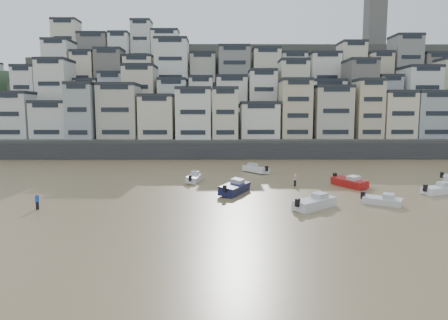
{
  "coord_description": "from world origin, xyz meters",
  "views": [
    {
      "loc": [
        2.47,
        -20.16,
        10.06
      ],
      "look_at": [
        2.85,
        30.0,
        4.0
      ],
      "focal_mm": 32.0,
      "sensor_mm": 36.0,
      "label": 1
    }
  ],
  "objects_px": {
    "boat_c": "(235,186)",
    "boat_f": "(194,177)",
    "person_pink": "(295,180)",
    "boat_d": "(439,188)",
    "boat_h": "(256,168)",
    "person_blue": "(37,201)",
    "boat_b": "(383,200)",
    "boat_a": "(315,201)",
    "boat_e": "(349,181)"
  },
  "relations": [
    {
      "from": "boat_b",
      "to": "boat_h",
      "type": "xyz_separation_m",
      "value": [
        -11.78,
        23.39,
        0.18
      ]
    },
    {
      "from": "boat_e",
      "to": "boat_c",
      "type": "xyz_separation_m",
      "value": [
        -15.63,
        -4.41,
        0.07
      ]
    },
    {
      "from": "boat_a",
      "to": "boat_d",
      "type": "height_order",
      "value": "boat_a"
    },
    {
      "from": "boat_d",
      "to": "person_pink",
      "type": "bearing_deg",
      "value": 138.53
    },
    {
      "from": "boat_a",
      "to": "person_blue",
      "type": "bearing_deg",
      "value": 140.21
    },
    {
      "from": "boat_c",
      "to": "boat_f",
      "type": "xyz_separation_m",
      "value": [
        -5.62,
        8.38,
        -0.18
      ]
    },
    {
      "from": "boat_f",
      "to": "person_blue",
      "type": "bearing_deg",
      "value": 145.61
    },
    {
      "from": "boat_d",
      "to": "person_blue",
      "type": "xyz_separation_m",
      "value": [
        -46.08,
        -7.69,
        0.15
      ]
    },
    {
      "from": "person_blue",
      "to": "boat_d",
      "type": "bearing_deg",
      "value": 9.47
    },
    {
      "from": "boat_d",
      "to": "person_blue",
      "type": "distance_m",
      "value": 46.72
    },
    {
      "from": "boat_c",
      "to": "boat_f",
      "type": "distance_m",
      "value": 10.09
    },
    {
      "from": "boat_d",
      "to": "person_pink",
      "type": "relative_size",
      "value": 3.02
    },
    {
      "from": "boat_h",
      "to": "boat_d",
      "type": "bearing_deg",
      "value": -164.43
    },
    {
      "from": "boat_b",
      "to": "boat_h",
      "type": "relative_size",
      "value": 0.77
    },
    {
      "from": "boat_a",
      "to": "person_pink",
      "type": "distance_m",
      "value": 12.65
    },
    {
      "from": "boat_f",
      "to": "person_pink",
      "type": "relative_size",
      "value": 2.97
    },
    {
      "from": "boat_b",
      "to": "boat_f",
      "type": "xyz_separation_m",
      "value": [
        -21.47,
        14.64,
        0.1
      ]
    },
    {
      "from": "boat_f",
      "to": "person_pink",
      "type": "height_order",
      "value": "person_pink"
    },
    {
      "from": "boat_d",
      "to": "boat_h",
      "type": "distance_m",
      "value": 27.46
    },
    {
      "from": "person_blue",
      "to": "person_pink",
      "type": "bearing_deg",
      "value": 23.84
    },
    {
      "from": "boat_d",
      "to": "boat_a",
      "type": "bearing_deg",
      "value": 179.05
    },
    {
      "from": "boat_a",
      "to": "boat_d",
      "type": "relative_size",
      "value": 1.15
    },
    {
      "from": "boat_a",
      "to": "boat_b",
      "type": "height_order",
      "value": "boat_a"
    },
    {
      "from": "boat_a",
      "to": "boat_f",
      "type": "bearing_deg",
      "value": 90.19
    },
    {
      "from": "boat_e",
      "to": "boat_f",
      "type": "bearing_deg",
      "value": -126.12
    },
    {
      "from": "boat_a",
      "to": "boat_e",
      "type": "xyz_separation_m",
      "value": [
        7.5,
        12.16,
        -0.01
      ]
    },
    {
      "from": "boat_d",
      "to": "boat_b",
      "type": "xyz_separation_m",
      "value": [
        -9.45,
        -5.97,
        -0.12
      ]
    },
    {
      "from": "boat_e",
      "to": "boat_b",
      "type": "height_order",
      "value": "boat_e"
    },
    {
      "from": "boat_f",
      "to": "boat_h",
      "type": "height_order",
      "value": "boat_h"
    },
    {
      "from": "boat_a",
      "to": "boat_h",
      "type": "height_order",
      "value": "boat_a"
    },
    {
      "from": "boat_f",
      "to": "person_pink",
      "type": "bearing_deg",
      "value": -95.53
    },
    {
      "from": "boat_c",
      "to": "boat_b",
      "type": "xyz_separation_m",
      "value": [
        15.85,
        -6.27,
        -0.29
      ]
    },
    {
      "from": "boat_b",
      "to": "boat_f",
      "type": "height_order",
      "value": "boat_f"
    },
    {
      "from": "boat_a",
      "to": "boat_h",
      "type": "bearing_deg",
      "value": 59.0
    },
    {
      "from": "boat_c",
      "to": "boat_h",
      "type": "distance_m",
      "value": 17.6
    },
    {
      "from": "boat_a",
      "to": "person_pink",
      "type": "bearing_deg",
      "value": 48.6
    },
    {
      "from": "boat_e",
      "to": "boat_c",
      "type": "bearing_deg",
      "value": -99.79
    },
    {
      "from": "boat_b",
      "to": "boat_f",
      "type": "bearing_deg",
      "value": 179.95
    },
    {
      "from": "boat_h",
      "to": "person_blue",
      "type": "xyz_separation_m",
      "value": [
        -24.85,
        -25.11,
        0.09
      ]
    },
    {
      "from": "boat_a",
      "to": "boat_c",
      "type": "distance_m",
      "value": 11.23
    },
    {
      "from": "boat_f",
      "to": "boat_e",
      "type": "bearing_deg",
      "value": -92.14
    },
    {
      "from": "boat_d",
      "to": "person_pink",
      "type": "xyz_separation_m",
      "value": [
        -16.92,
        5.2,
        0.15
      ]
    },
    {
      "from": "boat_b",
      "to": "boat_h",
      "type": "distance_m",
      "value": 26.19
    },
    {
      "from": "boat_h",
      "to": "person_pink",
      "type": "bearing_deg",
      "value": 164.36
    },
    {
      "from": "boat_f",
      "to": "person_pink",
      "type": "xyz_separation_m",
      "value": [
        14.0,
        -3.48,
        0.17
      ]
    },
    {
      "from": "boat_d",
      "to": "boat_c",
      "type": "bearing_deg",
      "value": 154.93
    },
    {
      "from": "person_pink",
      "to": "boat_d",
      "type": "bearing_deg",
      "value": -17.07
    },
    {
      "from": "boat_e",
      "to": "boat_f",
      "type": "xyz_separation_m",
      "value": [
        -21.24,
        3.96,
        -0.11
      ]
    },
    {
      "from": "boat_f",
      "to": "person_pink",
      "type": "distance_m",
      "value": 14.43
    },
    {
      "from": "boat_d",
      "to": "boat_h",
      "type": "relative_size",
      "value": 0.92
    }
  ]
}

